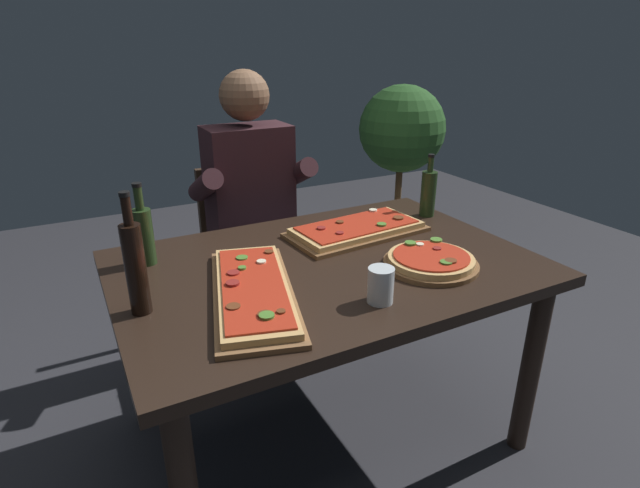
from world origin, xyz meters
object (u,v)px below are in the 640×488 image
(tumbler_near_camera, at_px, (381,285))
(potted_plant_corner, at_px, (401,148))
(dining_table, at_px, (327,287))
(oil_bottle_amber, at_px, (135,266))
(seated_diner, at_px, (254,203))
(pizza_rectangular_front, at_px, (357,229))
(diner_chair, at_px, (248,245))
(pizza_round_far, at_px, (431,261))
(wine_bottle_dark, at_px, (144,234))
(pizza_rectangular_left, at_px, (253,290))
(vinegar_bottle_green, at_px, (428,192))

(tumbler_near_camera, height_order, potted_plant_corner, potted_plant_corner)
(dining_table, bearing_deg, oil_bottle_amber, -175.25)
(tumbler_near_camera, distance_m, potted_plant_corner, 1.99)
(tumbler_near_camera, height_order, seated_diner, seated_diner)
(seated_diner, bearing_deg, oil_bottle_amber, -128.75)
(potted_plant_corner, bearing_deg, pizza_rectangular_front, -132.90)
(pizza_rectangular_front, height_order, seated_diner, seated_diner)
(diner_chair, bearing_deg, dining_table, -90.93)
(pizza_round_far, relative_size, wine_bottle_dark, 1.12)
(pizza_rectangular_left, distance_m, seated_diner, 0.91)
(pizza_rectangular_left, height_order, wine_bottle_dark, wine_bottle_dark)
(dining_table, bearing_deg, wine_bottle_dark, 152.78)
(tumbler_near_camera, bearing_deg, diner_chair, 89.58)
(pizza_rectangular_left, bearing_deg, pizza_round_far, -7.58)
(pizza_round_far, distance_m, wine_bottle_dark, 0.96)
(oil_bottle_amber, distance_m, tumbler_near_camera, 0.68)
(pizza_round_far, xyz_separation_m, oil_bottle_amber, (-0.91, 0.14, 0.12))
(pizza_rectangular_front, relative_size, tumbler_near_camera, 5.23)
(pizza_rectangular_left, distance_m, oil_bottle_amber, 0.34)
(pizza_round_far, relative_size, potted_plant_corner, 0.27)
(dining_table, xyz_separation_m, pizza_rectangular_left, (-0.31, -0.11, 0.12))
(pizza_rectangular_front, xyz_separation_m, tumbler_near_camera, (-0.23, -0.49, 0.03))
(diner_chair, bearing_deg, potted_plant_corner, 18.14)
(diner_chair, xyz_separation_m, potted_plant_corner, (1.22, 0.40, 0.30))
(dining_table, bearing_deg, pizza_rectangular_front, 37.82)
(pizza_rectangular_front, height_order, tumbler_near_camera, tumbler_near_camera)
(pizza_round_far, height_order, diner_chair, diner_chair)
(tumbler_near_camera, bearing_deg, potted_plant_corner, 51.99)
(dining_table, relative_size, tumbler_near_camera, 13.12)
(wine_bottle_dark, relative_size, potted_plant_corner, 0.24)
(pizza_rectangular_front, xyz_separation_m, pizza_rectangular_left, (-0.54, -0.29, 0.00))
(oil_bottle_amber, bearing_deg, wine_bottle_dark, 77.35)
(vinegar_bottle_green, relative_size, diner_chair, 0.31)
(pizza_round_far, distance_m, seated_diner, 0.97)
(pizza_rectangular_front, bearing_deg, potted_plant_corner, 47.10)
(tumbler_near_camera, bearing_deg, vinegar_bottle_green, 41.66)
(vinegar_bottle_green, relative_size, seated_diner, 0.20)
(pizza_rectangular_front, height_order, diner_chair, diner_chair)
(dining_table, relative_size, diner_chair, 1.61)
(oil_bottle_amber, height_order, vinegar_bottle_green, oil_bottle_amber)
(wine_bottle_dark, height_order, diner_chair, wine_bottle_dark)
(vinegar_bottle_green, xyz_separation_m, diner_chair, (-0.60, 0.62, -0.36))
(pizza_round_far, relative_size, diner_chair, 0.36)
(vinegar_bottle_green, distance_m, seated_diner, 0.79)
(pizza_rectangular_left, height_order, oil_bottle_amber, oil_bottle_amber)
(wine_bottle_dark, height_order, vinegar_bottle_green, wine_bottle_dark)
(dining_table, height_order, oil_bottle_amber, oil_bottle_amber)
(oil_bottle_amber, height_order, diner_chair, oil_bottle_amber)
(pizza_rectangular_left, relative_size, seated_diner, 0.50)
(oil_bottle_amber, bearing_deg, pizza_rectangular_left, -10.88)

